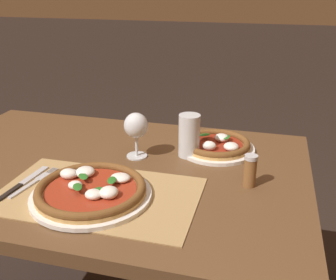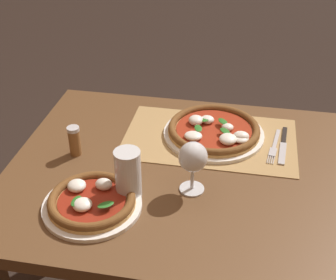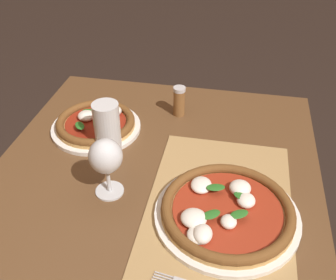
{
  "view_description": "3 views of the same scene",
  "coord_description": "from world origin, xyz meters",
  "px_view_note": "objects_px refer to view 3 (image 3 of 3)",
  "views": [
    {
      "loc": [
        0.49,
        -1.05,
        1.3
      ],
      "look_at": [
        0.2,
        0.05,
        0.83
      ],
      "focal_mm": 42.0,
      "sensor_mm": 36.0,
      "label": 1
    },
    {
      "loc": [
        -0.04,
        1.11,
        1.58
      ],
      "look_at": [
        0.18,
        -0.05,
        0.8
      ],
      "focal_mm": 50.0,
      "sensor_mm": 36.0,
      "label": 2
    },
    {
      "loc": [
        -0.58,
        -0.18,
        1.42
      ],
      "look_at": [
        0.2,
        -0.03,
        0.83
      ],
      "focal_mm": 42.0,
      "sensor_mm": 36.0,
      "label": 3
    }
  ],
  "objects_px": {
    "pint_glass": "(107,128)",
    "wine_glass": "(106,158)",
    "pizza_far": "(96,124)",
    "pepper_shaker": "(179,101)",
    "pizza_near": "(226,211)"
  },
  "relations": [
    {
      "from": "pizza_near",
      "to": "wine_glass",
      "type": "bearing_deg",
      "value": 83.51
    },
    {
      "from": "pizza_far",
      "to": "pint_glass",
      "type": "relative_size",
      "value": 1.84
    },
    {
      "from": "wine_glass",
      "to": "pint_glass",
      "type": "relative_size",
      "value": 1.07
    },
    {
      "from": "pizza_far",
      "to": "pepper_shaker",
      "type": "relative_size",
      "value": 2.75
    },
    {
      "from": "pizza_near",
      "to": "pint_glass",
      "type": "bearing_deg",
      "value": 59.63
    },
    {
      "from": "pizza_near",
      "to": "pizza_far",
      "type": "relative_size",
      "value": 1.24
    },
    {
      "from": "wine_glass",
      "to": "pepper_shaker",
      "type": "distance_m",
      "value": 0.4
    },
    {
      "from": "pizza_far",
      "to": "pint_glass",
      "type": "distance_m",
      "value": 0.12
    },
    {
      "from": "pint_glass",
      "to": "pepper_shaker",
      "type": "distance_m",
      "value": 0.27
    },
    {
      "from": "pizza_near",
      "to": "pepper_shaker",
      "type": "distance_m",
      "value": 0.45
    },
    {
      "from": "pint_glass",
      "to": "wine_glass",
      "type": "bearing_deg",
      "value": -161.89
    },
    {
      "from": "pizza_far",
      "to": "wine_glass",
      "type": "relative_size",
      "value": 1.72
    },
    {
      "from": "pizza_near",
      "to": "pizza_far",
      "type": "height_order",
      "value": "pizza_near"
    },
    {
      "from": "pizza_far",
      "to": "pint_glass",
      "type": "height_order",
      "value": "pint_glass"
    },
    {
      "from": "pepper_shaker",
      "to": "pint_glass",
      "type": "bearing_deg",
      "value": 142.73
    }
  ]
}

